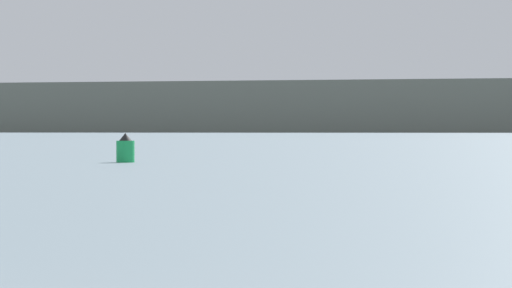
{
  "coord_description": "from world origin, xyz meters",
  "views": [
    {
      "loc": [
        5.42,
        -8.86,
        2.09
      ],
      "look_at": [
        1.85,
        10.49,
        1.82
      ],
      "focal_mm": 73.89,
      "sensor_mm": 36.0,
      "label": 1
    }
  ],
  "objects": [
    {
      "name": "distant_headland",
      "position": [
        1.11,
        1045.39,
        20.39
      ],
      "size": [
        809.25,
        498.16,
        40.78
      ],
      "primitive_type": "cube",
      "rotation": [
        0.0,
        0.0,
        -0.01
      ],
      "color": "#60665B",
      "rests_on": "ground_plane"
    },
    {
      "name": "channel_buoy",
      "position": [
        -15.09,
        56.09,
        0.84
      ],
      "size": [
        1.17,
        1.17,
        1.89
      ],
      "color": "#19994C",
      "rests_on": "ground_plane"
    }
  ]
}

